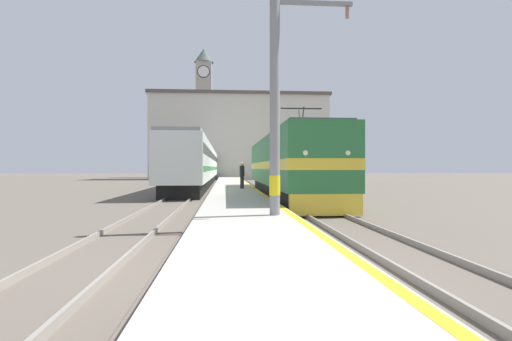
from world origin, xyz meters
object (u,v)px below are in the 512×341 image
Objects in this scene: person_on_platform at (242,175)px; clock_tower at (204,110)px; passenger_train at (201,165)px; locomotive_train at (286,166)px; catenary_mast at (277,98)px.

person_on_platform is 0.07× the size of clock_tower.
passenger_train is 36.59m from clock_tower.
person_on_platform is 53.67m from clock_tower.
locomotive_train is at bearing -81.89° from clock_tower.
clock_tower is at bearing 92.40° from passenger_train.
passenger_train reaches higher than person_on_platform.
locomotive_train reaches higher than passenger_train.
catenary_mast is at bearing -85.18° from clock_tower.
passenger_train is at bearing -87.60° from clock_tower.
locomotive_train reaches higher than person_on_platform.
person_on_platform is at bearing 127.95° from locomotive_train.
locomotive_train is at bearing -72.63° from passenger_train.
clock_tower is (-7.88, 55.33, 11.46)m from locomotive_train.
locomotive_train is 2.74× the size of catenary_mast.
locomotive_train is 10.93× the size of person_on_platform.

